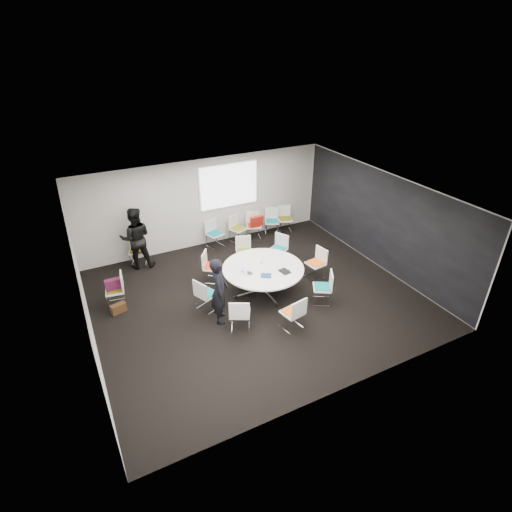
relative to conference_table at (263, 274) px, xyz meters
name	(u,v)px	position (x,y,z in m)	size (l,w,h in m)	color
room_shell	(260,250)	(-0.21, -0.20, 0.87)	(8.08, 7.08, 2.88)	black
conference_table	(263,274)	(0.00, 0.00, 0.00)	(2.13, 2.13, 0.73)	silver
projection_screen	(229,186)	(0.49, 3.26, 1.32)	(1.90, 0.03, 1.35)	white
chair_ring_a	(315,269)	(1.64, -0.05, -0.25)	(0.51, 0.52, 0.88)	silver
chair_ring_b	(278,254)	(1.11, 1.13, -0.25)	(0.61, 0.62, 0.88)	silver
chair_ring_c	(244,257)	(0.14, 1.45, -0.25)	(0.56, 0.56, 0.88)	silver
chair_ring_d	(212,272)	(-1.02, 1.09, -0.25)	(0.63, 0.63, 0.88)	silver
chair_ring_e	(207,300)	(-1.62, -0.08, -0.25)	(0.59, 0.60, 0.88)	silver
chair_ring_f	(240,319)	(-1.21, -1.15, -0.25)	(0.62, 0.61, 0.88)	silver
chair_ring_g	(293,318)	(-0.11, -1.68, -0.25)	(0.53, 0.52, 0.88)	silver
chair_ring_h	(322,293)	(1.11, -1.13, -0.25)	(0.62, 0.62, 0.88)	silver
chair_back_a	(215,238)	(-0.19, 2.96, -0.25)	(0.57, 0.56, 0.88)	silver
chair_back_b	(238,233)	(0.63, 2.96, -0.25)	(0.60, 0.59, 0.88)	silver
chair_back_c	(254,230)	(1.20, 2.95, -0.25)	(0.56, 0.55, 0.88)	silver
chair_back_d	(272,226)	(1.90, 2.96, -0.25)	(0.60, 0.60, 0.88)	silver
chair_back_e	(285,224)	(2.40, 2.93, -0.25)	(0.57, 0.56, 0.88)	silver
chair_spare_left	(116,295)	(-3.59, 1.13, -0.25)	(0.51, 0.52, 0.88)	silver
chair_person_back	(138,255)	(-2.64, 2.96, -0.25)	(0.58, 0.57, 0.88)	silver
person_main	(219,291)	(-1.48, -0.61, 0.31)	(0.61, 0.40, 1.67)	black
person_back	(136,238)	(-2.65, 2.80, 0.40)	(0.90, 0.70, 1.85)	black
laptop	(248,272)	(-0.45, -0.03, 0.21)	(0.31, 0.20, 0.02)	#333338
laptop_lid	(244,269)	(-0.56, -0.02, 0.33)	(0.30, 0.02, 0.22)	silver
notebook_black	(285,271)	(0.39, -0.43, 0.21)	(0.22, 0.30, 0.02)	black
tablet_folio	(266,276)	(-0.13, -0.40, 0.21)	(0.26, 0.20, 0.03)	navy
papers_right	(275,257)	(0.55, 0.33, 0.20)	(0.30, 0.21, 0.00)	silver
papers_front	(290,262)	(0.77, -0.09, 0.20)	(0.30, 0.21, 0.00)	silver
cup	(261,262)	(0.06, 0.21, 0.25)	(0.08, 0.08, 0.09)	white
phone	(288,271)	(0.47, -0.45, 0.20)	(0.14, 0.07, 0.01)	black
maroon_bag	(113,284)	(-3.61, 1.13, 0.09)	(0.40, 0.14, 0.28)	#501535
brown_bag	(119,308)	(-3.63, 0.79, -0.41)	(0.36, 0.16, 0.24)	#402714
red_jacket	(257,221)	(1.20, 2.73, 0.17)	(0.44, 0.10, 0.35)	#A21F14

